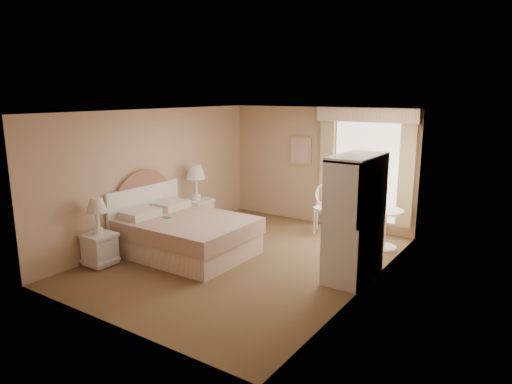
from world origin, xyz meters
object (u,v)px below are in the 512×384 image
Objects in this scene: nightstand_far at (196,206)px; round_table at (384,223)px; bed at (183,233)px; armoire at (355,228)px; nightstand_near at (99,241)px; cafe_chair at (325,204)px.

round_table is (3.59, 1.03, -0.03)m from nightstand_far.
armoire is at bearing 12.62° from bed.
nightstand_far is (-0.72, 1.21, 0.14)m from bed.
nightstand_near reaches higher than cafe_chair.
nightstand_near is at bearing -121.06° from bed.
nightstand_far is at bearing -163.97° from round_table.
nightstand_near is at bearing -138.60° from cafe_chair.
nightstand_near reaches higher than round_table.
bed is 3.02× the size of round_table.
cafe_chair is (2.25, 1.40, 0.06)m from nightstand_far.
bed is 3.64m from round_table.
round_table is 1.61m from armoire.
nightstand_far is at bearing 90.00° from nightstand_near.
armoire reaches higher than nightstand_near.
armoire is at bearing -87.73° from round_table.
bed is at bearing -167.38° from armoire.
round_table is 1.39m from cafe_chair.
round_table is at bearing -33.25° from cafe_chair.
cafe_chair is (-1.34, 0.37, 0.09)m from round_table.
nightstand_near is at bearing -136.22° from round_table.
cafe_chair is at bearing 31.85° from nightstand_far.
nightstand_near is 1.14× the size of cafe_chair.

